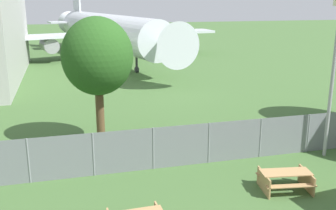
# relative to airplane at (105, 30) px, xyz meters

# --- Properties ---
(perimeter_fence) EXTENTS (56.07, 0.07, 1.88)m
(perimeter_fence) POSITION_rel_airplane_xyz_m (0.78, -32.82, -2.59)
(perimeter_fence) COLOR gray
(perimeter_fence) RESTS_ON ground
(airplane) EXTENTS (29.82, 37.41, 11.28)m
(airplane) POSITION_rel_airplane_xyz_m (0.00, 0.00, 0.00)
(airplane) COLOR silver
(airplane) RESTS_ON ground
(picnic_bench_near_cabin) EXTENTS (2.11, 1.69, 0.76)m
(picnic_bench_near_cabin) POSITION_rel_airplane_xyz_m (2.70, -36.06, -3.06)
(picnic_bench_near_cabin) COLOR tan
(picnic_bench_near_cabin) RESTS_ON ground
(tree_left_of_cabin) EXTENTS (3.51, 3.51, 6.39)m
(tree_left_of_cabin) POSITION_rel_airplane_xyz_m (-3.60, -28.83, 0.89)
(tree_left_of_cabin) COLOR brown
(tree_left_of_cabin) RESTS_ON ground
(light_mast) EXTENTS (0.44, 0.44, 7.23)m
(light_mast) POSITION_rel_airplane_xyz_m (6.40, -33.44, 0.93)
(light_mast) COLOR #99999E
(light_mast) RESTS_ON ground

